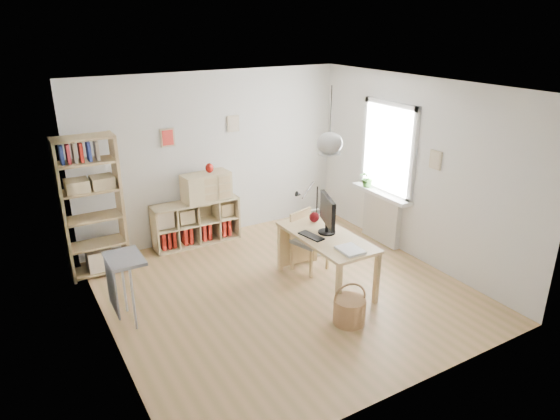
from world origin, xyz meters
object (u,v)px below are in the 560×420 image
chair (307,237)px  storage_chest (318,238)px  tall_bookshelf (91,202)px  drawer_chest (206,186)px  monitor (327,213)px  desk (326,242)px  cube_shelf (194,225)px

chair → storage_chest: bearing=25.5°
tall_bookshelf → drawer_chest: bearing=7.6°
chair → drawer_chest: size_ratio=1.14×
chair → storage_chest: chair is taller
chair → drawer_chest: (-0.86, 1.63, 0.44)m
monitor → drawer_chest: size_ratio=0.75×
desk → monitor: monitor is taller
tall_bookshelf → monitor: bearing=-35.4°
tall_bookshelf → desk: bearing=-37.0°
cube_shelf → storage_chest: 2.02m
storage_chest → monitor: monitor is taller
cube_shelf → storage_chest: bearing=-37.5°
desk → monitor: (0.06, 0.07, 0.38)m
desk → storage_chest: bearing=60.2°
chair → storage_chest: (0.51, 0.45, -0.30)m
cube_shelf → monitor: monitor is taller
tall_bookshelf → monitor: (2.64, -1.88, -0.05)m
tall_bookshelf → drawer_chest: tall_bookshelf is taller
storage_chest → cube_shelf: bearing=149.1°
storage_chest → tall_bookshelf: bearing=169.9°
tall_bookshelf → monitor: size_ratio=3.50×
desk → cube_shelf: size_ratio=1.07×
desk → storage_chest: size_ratio=2.17×
cube_shelf → tall_bookshelf: (-1.56, -0.28, 0.79)m
cube_shelf → drawer_chest: bearing=-10.2°
desk → drawer_chest: (-0.79, 2.19, 0.28)m
monitor → drawer_chest: (-0.85, 2.12, -0.10)m
monitor → drawer_chest: bearing=132.2°
tall_bookshelf → chair: size_ratio=2.31×
cube_shelf → chair: chair is taller
monitor → drawer_chest: monitor is taller
desk → cube_shelf: desk is taller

